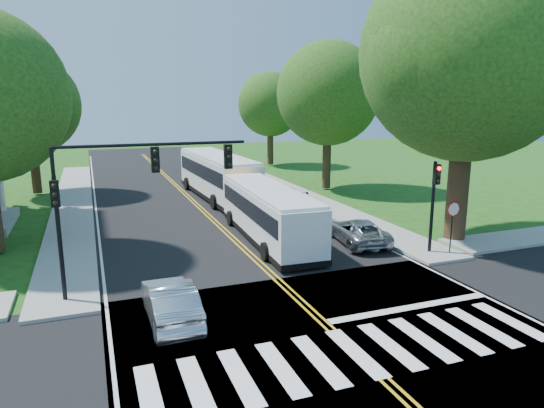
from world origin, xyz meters
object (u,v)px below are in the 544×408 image
bus_lead (268,212)px  hatchback (170,301)px  signal_ne (434,195)px  dark_sedan (281,196)px  signal_nw (124,183)px  suv (358,231)px  bus_follow (217,175)px

bus_lead → hatchback: bearing=53.6°
signal_ne → dark_sedan: (-2.71, 12.70, -2.26)m
signal_nw → hatchback: signal_nw is taller
hatchback → suv: (10.65, 5.74, -0.06)m
signal_nw → signal_ne: (14.06, 0.01, -1.41)m
suv → signal_ne: bearing=137.7°
signal_ne → hatchback: bearing=-167.5°
bus_lead → suv: bearing=152.8°
signal_nw → bus_follow: 19.30m
bus_lead → bus_follow: size_ratio=0.86×
signal_nw → hatchback: 4.76m
hatchback → dark_sedan: hatchback is taller
signal_nw → hatchback: bearing=-69.4°
bus_lead → dark_sedan: bus_lead is taller
suv → dark_sedan: 9.83m
bus_follow → suv: bearing=102.5°
bus_follow → hatchback: bearing=69.1°
bus_lead → suv: 4.85m
signal_ne → suv: (-2.33, 2.88, -2.31)m
signal_ne → hatchback: size_ratio=1.02×
bus_lead → hatchback: bus_lead is taller
signal_ne → hatchback: (-12.98, -2.87, -2.25)m
bus_follow → suv: 15.04m
hatchback → suv: 12.10m
signal_nw → suv: 12.64m
hatchback → suv: hatchback is taller
signal_ne → dark_sedan: bearing=102.0°
signal_nw → bus_lead: bearing=34.7°
hatchback → suv: size_ratio=0.92×
bus_follow → hatchback: 21.41m
signal_ne → hatchback: signal_ne is taller
signal_nw → bus_follow: (7.94, 17.40, -2.62)m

